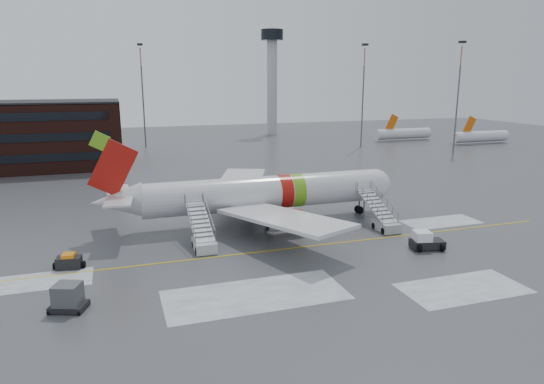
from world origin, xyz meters
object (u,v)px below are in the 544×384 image
object	(u,v)px
airstair_fwd	(383,219)
airstair_aft	(203,237)
airliner	(259,194)
uld_container	(68,298)
pushback_tug	(425,241)
baggage_tractor	(69,262)

from	to	relation	value
airstair_fwd	airstair_aft	size ratio (longest dim) A/B	1.00
airliner	airstair_aft	distance (m)	10.37
airstair_aft	uld_container	distance (m)	15.28
airliner	uld_container	size ratio (longest dim) A/B	12.14
airliner	pushback_tug	world-z (taller)	airliner
pushback_tug	airstair_aft	bearing A→B (deg)	160.98
uld_container	baggage_tractor	bearing A→B (deg)	93.71
uld_container	airliner	bearing A→B (deg)	40.73
pushback_tug	airliner	bearing A→B (deg)	133.35
airstair_fwd	pushback_tug	size ratio (longest dim) A/B	2.24
airstair_aft	pushback_tug	size ratio (longest dim) A/B	2.24
baggage_tractor	airstair_fwd	bearing A→B (deg)	2.92
pushback_tug	baggage_tractor	size ratio (longest dim) A/B	1.26
pushback_tug	uld_container	bearing A→B (deg)	-174.77
airliner	uld_container	world-z (taller)	airliner
airliner	airstair_aft	size ratio (longest dim) A/B	4.55
airliner	baggage_tractor	xyz separation A→B (m)	(-19.77, -8.17, -2.83)
airstair_fwd	pushback_tug	xyz separation A→B (m)	(0.53, -7.08, -0.27)
airstair_aft	baggage_tractor	world-z (taller)	airstair_aft
airstair_fwd	airstair_aft	distance (m)	20.03
airstair_aft	airstair_fwd	bearing A→B (deg)	0.00
pushback_tug	uld_container	world-z (taller)	uld_container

